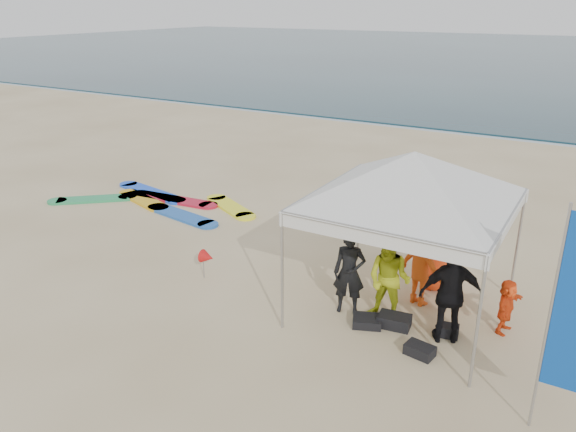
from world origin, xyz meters
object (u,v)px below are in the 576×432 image
at_px(person_black_b, 451,294).
at_px(marker_pennant, 208,257).
at_px(person_orange_b, 440,249).
at_px(person_seated, 506,306).
at_px(person_yellow, 389,279).
at_px(person_orange_a, 423,265).
at_px(canopy_tent, 415,152).
at_px(person_black_a, 349,272).
at_px(feather_flag, 573,308).
at_px(surfboard_spread, 161,202).

bearing_deg(person_black_b, marker_pennant, -23.36).
distance_m(person_orange_b, person_seated, 1.76).
relative_size(person_black_b, marker_pennant, 2.76).
relative_size(person_yellow, person_orange_a, 1.03).
relative_size(person_orange_a, canopy_tent, 0.34).
bearing_deg(person_yellow, person_black_b, -3.01).
relative_size(person_seated, canopy_tent, 0.21).
xyz_separation_m(person_black_a, feather_flag, (3.63, -1.52, 1.09)).
relative_size(marker_pennant, surfboard_spread, 0.11).
xyz_separation_m(person_orange_b, feather_flag, (2.45, -3.19, 1.01)).
distance_m(person_yellow, surfboard_spread, 8.37).
height_order(person_black_a, marker_pennant, person_black_a).
bearing_deg(marker_pennant, canopy_tent, 11.82).
bearing_deg(feather_flag, person_orange_b, 127.57).
height_order(person_black_a, person_black_b, person_black_b).
height_order(person_black_b, surfboard_spread, person_black_b).
distance_m(person_orange_a, surfboard_spread, 8.43).
xyz_separation_m(feather_flag, marker_pennant, (-6.66, 1.24, -1.39)).
xyz_separation_m(person_black_a, marker_pennant, (-3.03, -0.28, -0.30)).
height_order(person_black_a, person_seated, person_black_a).
height_order(person_black_a, canopy_tent, canopy_tent).
xyz_separation_m(person_seated, surfboard_spread, (-9.76, 2.05, -0.46)).
bearing_deg(person_seated, person_black_a, 113.65).
height_order(person_yellow, marker_pennant, person_yellow).
relative_size(person_orange_a, surfboard_spread, 0.28).
relative_size(person_yellow, person_black_b, 0.93).
bearing_deg(canopy_tent, marker_pennant, -168.18).
distance_m(person_orange_b, surfboard_spread, 8.43).
height_order(person_orange_b, canopy_tent, canopy_tent).
bearing_deg(canopy_tent, person_black_b, -30.33).
xyz_separation_m(person_black_a, surfboard_spread, (-7.14, 2.79, -0.76)).
relative_size(person_seated, marker_pennant, 1.55).
bearing_deg(person_seated, person_orange_b, 65.31).
bearing_deg(surfboard_spread, marker_pennant, -36.82).
xyz_separation_m(person_yellow, marker_pennant, (-3.77, -0.34, -0.33)).
bearing_deg(person_orange_a, person_yellow, 90.51).
relative_size(person_orange_b, person_seated, 1.77).
relative_size(person_black_a, person_yellow, 0.97).
relative_size(person_orange_b, feather_flag, 0.54).
xyz_separation_m(person_yellow, canopy_tent, (0.13, 0.48, 2.21)).
bearing_deg(marker_pennant, person_black_a, 5.31).
distance_m(person_black_b, canopy_tent, 2.43).
xyz_separation_m(person_seated, feather_flag, (1.00, -2.26, 1.39)).
bearing_deg(person_orange_a, surfboard_spread, 7.32).
xyz_separation_m(person_orange_a, marker_pennant, (-4.09, -1.24, -0.30)).
bearing_deg(person_seated, surfboard_spread, 86.07).
distance_m(person_yellow, person_seated, 2.04).
height_order(person_orange_b, person_seated, person_orange_b).
distance_m(person_black_b, surfboard_spread, 9.46).
bearing_deg(person_orange_a, person_black_a, 62.29).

